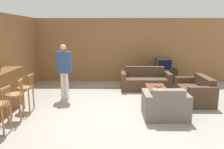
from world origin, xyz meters
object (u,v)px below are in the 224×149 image
at_px(book_on_table, 158,86).
at_px(person_by_window, 64,68).
at_px(armchair_near, 165,106).
at_px(tv_unit, 163,76).
at_px(couch_far, 145,81).
at_px(tv, 163,64).
at_px(bar_chair_mid, 15,98).
at_px(bar_chair_near, 0,108).
at_px(loveseat_right, 195,92).
at_px(bar_chair_far, 26,90).
at_px(coffee_table, 156,89).

height_order(book_on_table, person_by_window, person_by_window).
relative_size(armchair_near, tv_unit, 0.99).
bearing_deg(tv_unit, armchair_near, -100.97).
xyz_separation_m(couch_far, tv, (0.83, 0.92, 0.50)).
bearing_deg(bar_chair_mid, tv, 41.71).
bearing_deg(bar_chair_near, tv_unit, 46.44).
distance_m(bar_chair_near, loveseat_right, 5.21).
distance_m(loveseat_right, tv, 2.43).
relative_size(bar_chair_near, bar_chair_far, 1.00).
distance_m(couch_far, loveseat_right, 1.92).
bearing_deg(armchair_near, tv_unit, 79.03).
relative_size(bar_chair_far, couch_far, 0.56).
distance_m(tv_unit, person_by_window, 4.15).
relative_size(bar_chair_near, person_by_window, 0.58).
bearing_deg(bar_chair_far, coffee_table, 15.43).
bearing_deg(person_by_window, couch_far, 24.97).
xyz_separation_m(coffee_table, tv, (0.66, 2.17, 0.46)).
bearing_deg(person_by_window, loveseat_right, -2.55).
relative_size(couch_far, loveseat_right, 1.21).
distance_m(tv_unit, book_on_table, 2.23).
height_order(bar_chair_mid, tv, tv).
distance_m(loveseat_right, book_on_table, 1.10).
relative_size(bar_chair_far, armchair_near, 0.93).
bearing_deg(book_on_table, coffee_table, -153.22).
distance_m(bar_chair_far, coffee_table, 3.74).
bearing_deg(tv_unit, bar_chair_far, -143.36).
xyz_separation_m(bar_chair_mid, coffee_table, (3.60, 1.63, -0.21)).
relative_size(tv_unit, book_on_table, 4.58).
xyz_separation_m(tv_unit, tv, (0.00, -0.00, 0.51)).
bearing_deg(armchair_near, couch_far, 92.93).
bearing_deg(bar_chair_near, book_on_table, 32.53).
height_order(tv, book_on_table, tv).
height_order(armchair_near, person_by_window, person_by_window).
height_order(bar_chair_mid, tv_unit, bar_chair_mid).
bearing_deg(tv_unit, bar_chair_mid, -138.27).
xyz_separation_m(tv_unit, book_on_table, (-0.60, -2.15, 0.13)).
distance_m(bar_chair_far, armchair_near, 3.60).
relative_size(bar_chair_mid, coffee_table, 0.95).
relative_size(couch_far, tv_unit, 1.63).
distance_m(bar_chair_mid, loveseat_right, 4.97).
xyz_separation_m(couch_far, armchair_near, (0.14, -2.68, 0.00)).
xyz_separation_m(bar_chair_near, bar_chair_mid, (-0.00, 0.68, 0.00)).
relative_size(bar_chair_mid, tv_unit, 0.91).
xyz_separation_m(armchair_near, tv_unit, (0.70, 3.60, -0.01)).
bearing_deg(book_on_table, bar_chair_mid, -155.67).
distance_m(couch_far, person_by_window, 3.00).
xyz_separation_m(couch_far, book_on_table, (0.23, -1.22, 0.12)).
relative_size(couch_far, coffee_table, 1.70).
bearing_deg(tv, bar_chair_far, -143.38).
bearing_deg(couch_far, person_by_window, -155.03).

